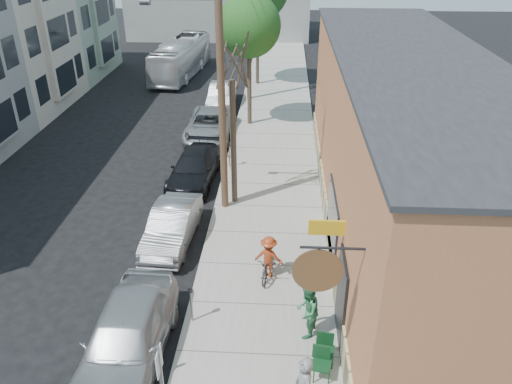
# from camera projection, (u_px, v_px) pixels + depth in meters

# --- Properties ---
(ground) EXTENTS (120.00, 120.00, 0.00)m
(ground) POSITION_uv_depth(u_px,v_px,m) (126.00, 302.00, 15.49)
(ground) COLOR black
(sidewalk) EXTENTS (4.50, 58.00, 0.15)m
(sidewalk) POSITION_uv_depth(u_px,v_px,m) (272.00, 157.00, 24.91)
(sidewalk) COLOR #9D9B92
(sidewalk) RESTS_ON ground
(cafe_building) EXTENTS (6.60, 20.20, 6.61)m
(cafe_building) POSITION_uv_depth(u_px,v_px,m) (401.00, 148.00, 17.86)
(cafe_building) COLOR #B06841
(cafe_building) RESTS_ON ground
(parking_meter_near) EXTENTS (0.14, 0.14, 1.24)m
(parking_meter_near) POSITION_uv_depth(u_px,v_px,m) (191.00, 298.00, 14.19)
(parking_meter_near) COLOR slate
(parking_meter_near) RESTS_ON sidewalk
(parking_meter_far) EXTENTS (0.14, 0.14, 1.24)m
(parking_meter_far) POSITION_uv_depth(u_px,v_px,m) (229.00, 150.00, 23.41)
(parking_meter_far) COLOR slate
(parking_meter_far) RESTS_ON sidewalk
(utility_pole_near) EXTENTS (3.57, 0.28, 10.00)m
(utility_pole_near) POSITION_uv_depth(u_px,v_px,m) (219.00, 79.00, 18.02)
(utility_pole_near) COLOR #503A28
(utility_pole_near) RESTS_ON sidewalk
(utility_pole_far) EXTENTS (1.80, 0.28, 10.00)m
(utility_pole_far) POSITION_uv_depth(u_px,v_px,m) (249.00, 16.00, 30.64)
(utility_pole_far) COLOR #503A28
(utility_pole_far) RESTS_ON sidewalk
(tree_bare) EXTENTS (0.24, 0.24, 5.12)m
(tree_bare) POSITION_uv_depth(u_px,v_px,m) (233.00, 144.00, 19.68)
(tree_bare) COLOR #44392C
(tree_bare) RESTS_ON sidewalk
(tree_leafy_mid) EXTENTS (3.39, 3.39, 7.16)m
(tree_leafy_mid) POSITION_uv_depth(u_px,v_px,m) (249.00, 26.00, 26.39)
(tree_leafy_mid) COLOR #44392C
(tree_leafy_mid) RESTS_ON sidewalk
(patio_chair_a) EXTENTS (0.58, 0.58, 0.88)m
(patio_chair_a) POSITION_uv_depth(u_px,v_px,m) (325.00, 351.00, 12.96)
(patio_chair_a) COLOR #0F361B
(patio_chair_a) RESTS_ON sidewalk
(patio_chair_b) EXTENTS (0.59, 0.59, 0.88)m
(patio_chair_b) POSITION_uv_depth(u_px,v_px,m) (321.00, 365.00, 12.55)
(patio_chair_b) COLOR #0F361B
(patio_chair_b) RESTS_ON sidewalk
(patron_green) EXTENTS (0.85, 0.97, 1.70)m
(patron_green) POSITION_uv_depth(u_px,v_px,m) (307.00, 311.00, 13.70)
(patron_green) COLOR #338050
(patron_green) RESTS_ON sidewalk
(cyclist) EXTENTS (1.06, 0.76, 1.48)m
(cyclist) POSITION_uv_depth(u_px,v_px,m) (269.00, 257.00, 16.10)
(cyclist) COLOR #953315
(cyclist) RESTS_ON sidewalk
(cyclist_bike) EXTENTS (0.86, 1.70, 0.85)m
(cyclist_bike) POSITION_uv_depth(u_px,v_px,m) (269.00, 265.00, 16.25)
(cyclist_bike) COLOR black
(cyclist_bike) RESTS_ON sidewalk
(car_0) EXTENTS (2.04, 4.99, 1.70)m
(car_0) POSITION_uv_depth(u_px,v_px,m) (127.00, 336.00, 13.07)
(car_0) COLOR #A4A7AB
(car_0) RESTS_ON ground
(car_1) EXTENTS (1.65, 4.21, 1.37)m
(car_1) POSITION_uv_depth(u_px,v_px,m) (172.00, 226.00, 18.14)
(car_1) COLOR #96999D
(car_1) RESTS_ON ground
(car_2) EXTENTS (2.16, 4.73, 1.34)m
(car_2) POSITION_uv_depth(u_px,v_px,m) (194.00, 168.00, 22.44)
(car_2) COLOR black
(car_2) RESTS_ON ground
(car_3) EXTENTS (2.38, 5.14, 1.43)m
(car_3) POSITION_uv_depth(u_px,v_px,m) (209.00, 125.00, 27.14)
(car_3) COLOR #999DA0
(car_3) RESTS_ON ground
(car_4) EXTENTS (1.54, 4.40, 1.45)m
(car_4) POSITION_uv_depth(u_px,v_px,m) (222.00, 95.00, 31.76)
(car_4) COLOR #989B9F
(car_4) RESTS_ON ground
(bus) EXTENTS (3.20, 9.79, 2.68)m
(bus) POSITION_uv_depth(u_px,v_px,m) (181.00, 58.00, 38.05)
(bus) COLOR white
(bus) RESTS_ON ground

